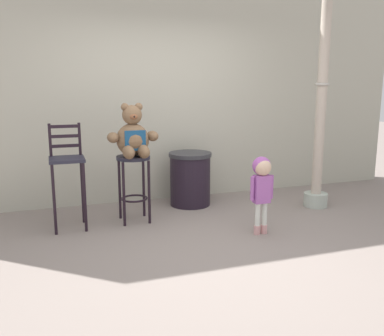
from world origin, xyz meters
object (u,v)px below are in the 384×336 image
teddy_bear (133,137)px  bar_chair_empty (67,168)px  bar_stool_with_teddy (134,175)px  trash_bin (190,179)px  lamppost (320,125)px  child_walking (262,178)px

teddy_bear → bar_chair_empty: (-0.74, 0.03, -0.31)m
bar_stool_with_teddy → bar_chair_empty: 0.75m
bar_stool_with_teddy → trash_bin: bearing=27.4°
bar_stool_with_teddy → trash_bin: (0.84, 0.44, -0.20)m
lamppost → trash_bin: bearing=158.4°
lamppost → bar_chair_empty: 3.16m
child_walking → lamppost: size_ratio=0.31×
child_walking → trash_bin: 1.38m
teddy_bear → child_walking: size_ratio=0.72×
trash_bin → lamppost: bearing=-21.6°
teddy_bear → lamppost: (2.39, -0.15, 0.08)m
lamppost → bar_stool_with_teddy: bearing=175.7°
teddy_bear → child_walking: (1.21, -0.84, -0.39)m
child_walking → lamppost: 1.45m
bar_stool_with_teddy → child_walking: (1.21, -0.87, 0.06)m
bar_stool_with_teddy → lamppost: 2.46m
teddy_bear → lamppost: 2.40m
teddy_bear → bar_chair_empty: size_ratio=0.52×
bar_stool_with_teddy → trash_bin: 0.97m
lamppost → child_walking: bearing=-149.8°
child_walking → teddy_bear: bearing=42.1°
lamppost → bar_chair_empty: (-3.13, 0.18, -0.39)m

